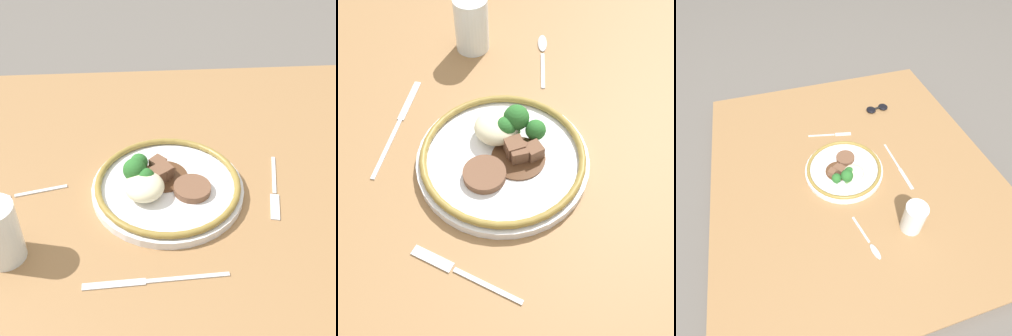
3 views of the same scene
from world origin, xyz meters
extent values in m
plane|color=#5B5651|center=(0.00, 0.00, 0.00)|extent=(8.00, 8.00, 0.00)
cube|color=olive|center=(0.00, 0.00, 0.02)|extent=(1.11, 1.00, 0.04)
cylinder|color=white|center=(0.02, -0.04, 0.04)|extent=(0.28, 0.28, 0.02)
torus|color=olive|center=(0.02, -0.04, 0.06)|extent=(0.27, 0.27, 0.01)
ellipsoid|color=beige|center=(0.06, -0.02, 0.07)|extent=(0.07, 0.07, 0.04)
cylinder|color=brown|center=(-0.03, -0.02, 0.06)|extent=(0.07, 0.07, 0.01)
cylinder|color=#51331E|center=(0.02, -0.06, 0.05)|extent=(0.09, 0.09, 0.00)
cube|color=brown|center=(0.02, -0.06, 0.06)|extent=(0.04, 0.04, 0.03)
cube|color=brown|center=(0.03, -0.06, 0.06)|extent=(0.03, 0.03, 0.03)
cube|color=brown|center=(0.03, -0.08, 0.06)|extent=(0.04, 0.04, 0.03)
cube|color=brown|center=(0.03, -0.05, 0.07)|extent=(0.04, 0.04, 0.03)
cube|color=brown|center=(0.03, -0.05, 0.06)|extent=(0.03, 0.03, 0.02)
cube|color=brown|center=(0.02, -0.06, 0.06)|extent=(0.03, 0.03, 0.02)
cylinder|color=#568442|center=(0.07, -0.08, 0.06)|extent=(0.01, 0.01, 0.01)
sphere|color=#286628|center=(0.07, -0.08, 0.08)|extent=(0.03, 0.03, 0.03)
cylinder|color=#568442|center=(0.08, -0.05, 0.06)|extent=(0.01, 0.01, 0.02)
sphere|color=#286628|center=(0.08, -0.05, 0.09)|extent=(0.04, 0.04, 0.04)
cylinder|color=#568442|center=(0.06, -0.03, 0.06)|extent=(0.01, 0.01, 0.01)
sphere|color=#286628|center=(0.06, -0.03, 0.08)|extent=(0.04, 0.04, 0.04)
cylinder|color=#568442|center=(0.08, -0.04, 0.06)|extent=(0.01, 0.01, 0.01)
sphere|color=#286628|center=(0.08, -0.04, 0.08)|extent=(0.03, 0.03, 0.03)
cylinder|color=orange|center=(0.28, 0.09, 0.07)|extent=(0.06, 0.06, 0.06)
cylinder|color=white|center=(0.28, 0.09, 0.09)|extent=(0.07, 0.07, 0.11)
cube|color=silver|center=(-0.19, -0.07, 0.04)|extent=(0.03, 0.11, 0.00)
cube|color=silver|center=(-0.17, 0.01, 0.04)|extent=(0.03, 0.07, 0.00)
cube|color=silver|center=(0.00, 0.16, 0.04)|extent=(0.13, 0.01, 0.00)
cube|color=silver|center=(0.11, 0.16, 0.04)|extent=(0.10, 0.02, 0.00)
cube|color=silver|center=(0.25, -0.05, 0.04)|extent=(0.09, 0.03, 0.00)
ellipsoid|color=silver|center=(0.33, -0.04, 0.04)|extent=(0.05, 0.03, 0.01)
camera|label=1|loc=(0.06, 0.59, 0.63)|focal=50.00mm
camera|label=2|loc=(-0.42, -0.16, 0.64)|focal=50.00mm
camera|label=3|loc=(0.58, -0.21, 0.77)|focal=28.00mm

